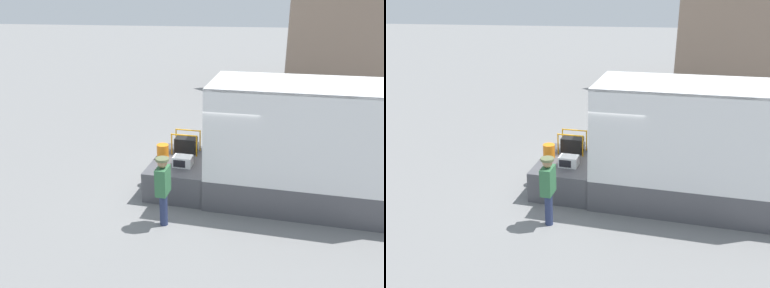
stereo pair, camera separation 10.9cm
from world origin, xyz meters
TOP-DOWN VIEW (x-y plane):
  - ground_plane at (0.00, 0.00)m, footprint 160.00×160.00m
  - box_truck at (3.77, -0.00)m, footprint 6.52×2.39m
  - tailgate_deck at (-0.78, 0.00)m, footprint 1.55×2.27m
  - microwave at (-0.67, -0.42)m, footprint 0.49×0.37m
  - portable_generator at (-0.80, 0.55)m, footprint 0.74×0.48m
  - orange_bucket at (-1.35, 0.04)m, footprint 0.32×0.32m
  - worker_person at (-0.71, -1.97)m, footprint 0.29×0.44m

SIDE VIEW (x-z plane):
  - ground_plane at x=0.00m, z-range 0.00..0.00m
  - tailgate_deck at x=-0.78m, z-range 0.00..0.79m
  - box_truck at x=3.77m, z-range -0.62..2.39m
  - microwave at x=-0.67m, z-range 0.79..1.06m
  - orange_bucket at x=-1.35m, z-range 0.79..1.16m
  - worker_person at x=-0.71m, z-range 0.18..1.81m
  - portable_generator at x=-0.80m, z-range 0.71..1.32m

